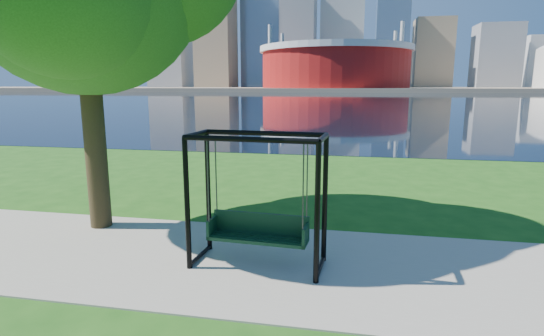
# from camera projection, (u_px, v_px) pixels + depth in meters

# --- Properties ---
(ground) EXTENTS (900.00, 900.00, 0.00)m
(ground) POSITION_uv_depth(u_px,v_px,m) (268.00, 253.00, 8.28)
(ground) COLOR #1E5114
(ground) RESTS_ON ground
(path) EXTENTS (120.00, 4.00, 0.03)m
(path) POSITION_uv_depth(u_px,v_px,m) (263.00, 263.00, 7.80)
(path) COLOR #9E937F
(path) RESTS_ON ground
(river) EXTENTS (900.00, 180.00, 0.02)m
(river) POSITION_uv_depth(u_px,v_px,m) (349.00, 99.00, 106.56)
(river) COLOR black
(river) RESTS_ON ground
(far_bank) EXTENTS (900.00, 228.00, 2.00)m
(far_bank) POSITION_uv_depth(u_px,v_px,m) (353.00, 89.00, 302.94)
(far_bank) COLOR #937F60
(far_bank) RESTS_ON ground
(stadium) EXTENTS (83.00, 83.00, 32.00)m
(stadium) POSITION_uv_depth(u_px,v_px,m) (335.00, 65.00, 233.87)
(stadium) COLOR maroon
(stadium) RESTS_ON far_bank
(skyline) EXTENTS (392.00, 66.00, 96.50)m
(skyline) POSITION_uv_depth(u_px,v_px,m) (349.00, 40.00, 309.97)
(skyline) COLOR gray
(skyline) RESTS_ON far_bank
(swing) EXTENTS (2.42, 1.16, 2.42)m
(swing) POSITION_uv_depth(u_px,v_px,m) (258.00, 203.00, 7.52)
(swing) COLOR black
(swing) RESTS_ON ground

